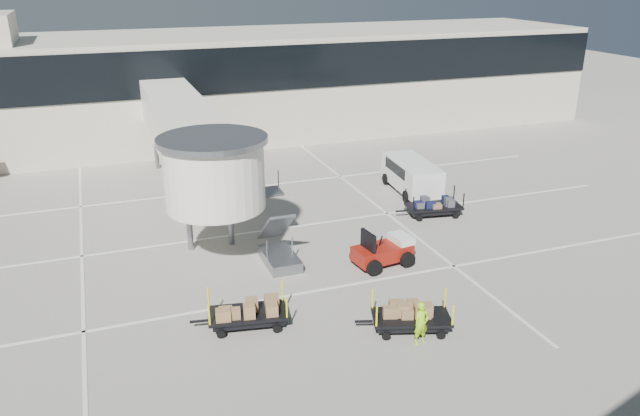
{
  "coord_description": "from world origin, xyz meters",
  "views": [
    {
      "loc": [
        -8.6,
        -19.98,
        12.77
      ],
      "look_at": [
        1.02,
        6.23,
        2.0
      ],
      "focal_mm": 35.0,
      "sensor_mm": 36.0,
      "label": 1
    }
  ],
  "objects_px": {
    "box_cart_far": "(251,314)",
    "ground_worker": "(421,323)",
    "baggage_tug": "(384,251)",
    "box_cart_near": "(408,316)",
    "suitcase_cart": "(434,207)",
    "minivan": "(411,173)"
  },
  "relations": [
    {
      "from": "box_cart_far",
      "to": "ground_worker",
      "type": "bearing_deg",
      "value": -20.23
    },
    {
      "from": "baggage_tug",
      "to": "ground_worker",
      "type": "relative_size",
      "value": 1.74
    },
    {
      "from": "box_cart_far",
      "to": "minivan",
      "type": "distance_m",
      "value": 17.55
    },
    {
      "from": "box_cart_near",
      "to": "baggage_tug",
      "type": "bearing_deg",
      "value": 92.39
    },
    {
      "from": "box_cart_near",
      "to": "ground_worker",
      "type": "xyz_separation_m",
      "value": [
        -0.01,
        -1.0,
        0.27
      ]
    },
    {
      "from": "baggage_tug",
      "to": "minivan",
      "type": "xyz_separation_m",
      "value": [
        5.94,
        8.66,
        0.49
      ]
    },
    {
      "from": "baggage_tug",
      "to": "box_cart_far",
      "type": "bearing_deg",
      "value": -163.74
    },
    {
      "from": "box_cart_far",
      "to": "ground_worker",
      "type": "distance_m",
      "value": 6.38
    },
    {
      "from": "ground_worker",
      "to": "minivan",
      "type": "bearing_deg",
      "value": 54.57
    },
    {
      "from": "ground_worker",
      "to": "box_cart_far",
      "type": "bearing_deg",
      "value": 141.09
    },
    {
      "from": "baggage_tug",
      "to": "suitcase_cart",
      "type": "bearing_deg",
      "value": 33.39
    },
    {
      "from": "ground_worker",
      "to": "baggage_tug",
      "type": "bearing_deg",
      "value": 67.42
    },
    {
      "from": "suitcase_cart",
      "to": "box_cart_near",
      "type": "bearing_deg",
      "value": -115.09
    },
    {
      "from": "baggage_tug",
      "to": "suitcase_cart",
      "type": "xyz_separation_m",
      "value": [
        5.24,
        4.56,
        -0.13
      ]
    },
    {
      "from": "suitcase_cart",
      "to": "ground_worker",
      "type": "relative_size",
      "value": 2.25
    },
    {
      "from": "ground_worker",
      "to": "box_cart_near",
      "type": "bearing_deg",
      "value": 80.29
    },
    {
      "from": "box_cart_far",
      "to": "ground_worker",
      "type": "height_order",
      "value": "ground_worker"
    },
    {
      "from": "box_cart_near",
      "to": "box_cart_far",
      "type": "relative_size",
      "value": 0.97
    },
    {
      "from": "suitcase_cart",
      "to": "minivan",
      "type": "xyz_separation_m",
      "value": [
        0.7,
        4.09,
        0.62
      ]
    },
    {
      "from": "minivan",
      "to": "suitcase_cart",
      "type": "bearing_deg",
      "value": -94.76
    },
    {
      "from": "box_cart_near",
      "to": "box_cart_far",
      "type": "bearing_deg",
      "value": 176.86
    },
    {
      "from": "baggage_tug",
      "to": "ground_worker",
      "type": "height_order",
      "value": "baggage_tug"
    }
  ]
}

